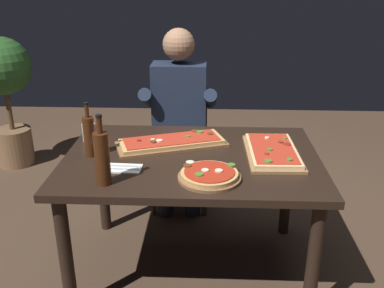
{
  "coord_description": "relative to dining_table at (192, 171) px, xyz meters",
  "views": [
    {
      "loc": [
        0.09,
        -2.17,
        1.7
      ],
      "look_at": [
        0.0,
        0.05,
        0.79
      ],
      "focal_mm": 40.26,
      "sensor_mm": 36.0,
      "label": 1
    }
  ],
  "objects": [
    {
      "name": "ground_plane",
      "position": [
        0.0,
        0.0,
        -0.64
      ],
      "size": [
        6.4,
        6.4,
        0.0
      ],
      "primitive_type": "plane",
      "color": "#4C3828"
    },
    {
      "name": "dining_table",
      "position": [
        0.0,
        0.0,
        0.0
      ],
      "size": [
        1.4,
        0.96,
        0.74
      ],
      "color": "black",
      "rests_on": "ground_plane"
    },
    {
      "name": "pizza_rectangular_front",
      "position": [
        -0.12,
        0.14,
        0.11
      ],
      "size": [
        0.68,
        0.43,
        0.05
      ],
      "color": "brown",
      "rests_on": "dining_table"
    },
    {
      "name": "pizza_rectangular_left",
      "position": [
        0.45,
        0.04,
        0.11
      ],
      "size": [
        0.3,
        0.51,
        0.05
      ],
      "color": "olive",
      "rests_on": "dining_table"
    },
    {
      "name": "pizza_round_far",
      "position": [
        0.1,
        -0.28,
        0.12
      ],
      "size": [
        0.31,
        0.31,
        0.05
      ],
      "color": "brown",
      "rests_on": "dining_table"
    },
    {
      "name": "wine_bottle_dark",
      "position": [
        -0.56,
        -0.02,
        0.21
      ],
      "size": [
        0.06,
        0.06,
        0.3
      ],
      "color": "#47230F",
      "rests_on": "dining_table"
    },
    {
      "name": "oil_bottle_amber",
      "position": [
        -0.4,
        -0.35,
        0.23
      ],
      "size": [
        0.07,
        0.07,
        0.35
      ],
      "color": "#47230F",
      "rests_on": "dining_table"
    },
    {
      "name": "tumbler_near_camera",
      "position": [
        -0.62,
        0.2,
        0.14
      ],
      "size": [
        0.08,
        0.08,
        0.11
      ],
      "color": "silver",
      "rests_on": "dining_table"
    },
    {
      "name": "napkin_cutlery_set",
      "position": [
        -0.34,
        -0.19,
        0.1
      ],
      "size": [
        0.19,
        0.12,
        0.01
      ],
      "color": "white",
      "rests_on": "dining_table"
    },
    {
      "name": "diner_chair",
      "position": [
        -0.12,
        0.86,
        -0.16
      ],
      "size": [
        0.44,
        0.44,
        0.87
      ],
      "color": "#3D2B1E",
      "rests_on": "ground_plane"
    },
    {
      "name": "seated_diner",
      "position": [
        -0.12,
        0.74,
        0.1
      ],
      "size": [
        0.53,
        0.41,
        1.33
      ],
      "color": "#23232D",
      "rests_on": "ground_plane"
    },
    {
      "name": "potted_plant_corner",
      "position": [
        -1.7,
        1.44,
        0.11
      ],
      "size": [
        0.5,
        0.5,
        1.17
      ],
      "color": "#846042",
      "rests_on": "ground_plane"
    }
  ]
}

